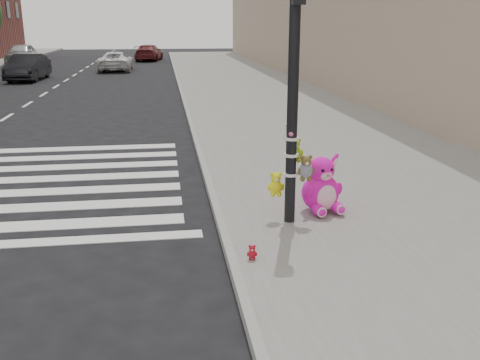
{
  "coord_description": "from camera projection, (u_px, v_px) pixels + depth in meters",
  "views": [
    {
      "loc": [
        0.74,
        -5.75,
        3.1
      ],
      "look_at": [
        1.87,
        2.07,
        0.75
      ],
      "focal_mm": 40.0,
      "sensor_mm": 36.0,
      "label": 1
    }
  ],
  "objects": [
    {
      "name": "curb_edge",
      "position": [
        192.0,
        127.0,
        15.92
      ],
      "size": [
        0.12,
        80.0,
        0.15
      ],
      "primitive_type": "cube",
      "color": "gray",
      "rests_on": "ground"
    },
    {
      "name": "car_white_near",
      "position": [
        116.0,
        61.0,
        34.79
      ],
      "size": [
        2.07,
        4.41,
        1.22
      ],
      "primitive_type": "imported",
      "rotation": [
        0.0,
        0.0,
        3.13
      ],
      "color": "silver",
      "rests_on": "ground"
    },
    {
      "name": "car_dark_far",
      "position": [
        28.0,
        67.0,
        29.13
      ],
      "size": [
        1.7,
        4.34,
        1.41
      ],
      "primitive_type": "imported",
      "rotation": [
        0.0,
        0.0,
        -0.05
      ],
      "color": "black",
      "rests_on": "ground"
    },
    {
      "name": "signal_pole",
      "position": [
        293.0,
        115.0,
        7.81
      ],
      "size": [
        0.69,
        0.49,
        4.0
      ],
      "color": "black",
      "rests_on": "sidewalk_near"
    },
    {
      "name": "car_silver_deep",
      "position": [
        21.0,
        54.0,
        40.57
      ],
      "size": [
        1.86,
        4.52,
        1.53
      ],
      "primitive_type": "imported",
      "rotation": [
        0.0,
        0.0,
        0.01
      ],
      "color": "#B5B5BA",
      "rests_on": "ground"
    },
    {
      "name": "car_maroon_near",
      "position": [
        149.0,
        53.0,
        43.9
      ],
      "size": [
        2.45,
        4.66,
        1.29
      ],
      "primitive_type": "imported",
      "rotation": [
        0.0,
        0.0,
        2.99
      ],
      "color": "maroon",
      "rests_on": "ground"
    },
    {
      "name": "ground",
      "position": [
        107.0,
        298.0,
        6.24
      ],
      "size": [
        120.0,
        120.0,
        0.0
      ],
      "primitive_type": "plane",
      "color": "black",
      "rests_on": "ground"
    },
    {
      "name": "pink_bunny",
      "position": [
        321.0,
        188.0,
        8.58
      ],
      "size": [
        0.71,
        0.8,
        0.96
      ],
      "rotation": [
        0.0,
        0.0,
        0.22
      ],
      "color": "#FF15C3",
      "rests_on": "sidewalk_near"
    },
    {
      "name": "red_teddy",
      "position": [
        252.0,
        252.0,
        6.89
      ],
      "size": [
        0.15,
        0.11,
        0.2
      ],
      "primitive_type": null,
      "rotation": [
        0.0,
        0.0,
        -0.11
      ],
      "color": "#B51221",
      "rests_on": "sidewalk_near"
    },
    {
      "name": "sidewalk_near",
      "position": [
        304.0,
        124.0,
        16.39
      ],
      "size": [
        7.0,
        80.0,
        0.14
      ],
      "primitive_type": "cube",
      "color": "slate",
      "rests_on": "ground"
    }
  ]
}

